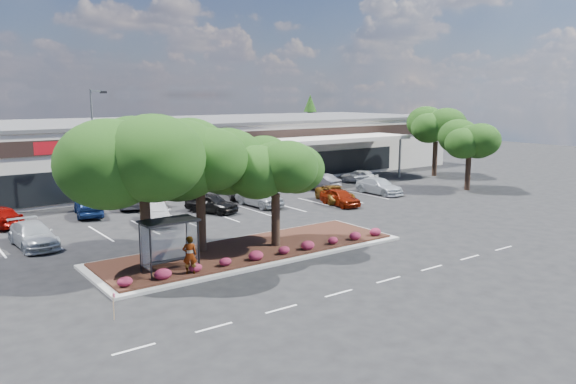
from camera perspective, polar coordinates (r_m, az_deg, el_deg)
ground at (r=30.25m, az=3.58°, el=-7.21°), size 160.00×160.00×0.00m
retail_store at (r=59.38m, az=-17.80°, el=3.85°), size 80.40×25.20×6.25m
landscape_island at (r=32.19m, az=-3.76°, el=-5.93°), size 18.00×6.00×0.26m
lane_markings at (r=38.48m, az=-6.57°, el=-3.53°), size 33.12×20.06×0.01m
shrub_row at (r=30.40m, az=-1.63°, el=-6.11°), size 17.00×0.80×0.50m
bus_shelter at (r=28.23m, az=-12.13°, el=-3.81°), size 2.75×1.55×2.59m
island_tree_west at (r=29.07m, az=-14.41°, el=0.31°), size 7.20×7.20×7.89m
island_tree_mid at (r=31.18m, az=-8.91°, el=0.60°), size 6.60×6.60×7.32m
island_tree_east at (r=32.02m, az=-1.28°, el=0.22°), size 5.80×5.80×6.50m
tree_east_near at (r=55.26m, az=17.89°, el=3.54°), size 5.60×5.60×6.51m
tree_east_far at (r=64.01m, az=14.76°, el=4.98°), size 6.40×6.40×7.62m
conifer_north_east at (r=84.63m, az=2.25°, el=6.87°), size 3.96×3.96×9.00m
person_waiting at (r=27.78m, az=-9.96°, el=-6.31°), size 0.81×0.69×1.89m
light_pole at (r=44.89m, az=-18.94°, el=3.21°), size 1.43×0.50×9.28m
survey_stake at (r=23.73m, az=-17.28°, el=-10.70°), size 0.08×0.14×1.11m
car_1 at (r=36.43m, az=-24.47°, el=-3.98°), size 2.21×5.01×1.43m
car_2 at (r=40.24m, az=-13.24°, el=-1.98°), size 3.33×5.07×1.61m
car_4 at (r=43.13m, az=-7.78°, el=-1.12°), size 3.29×4.64×1.47m
car_5 at (r=45.24m, az=-2.94°, el=-0.41°), size 2.17×4.92×1.65m
car_6 at (r=45.59m, az=5.30°, el=-0.54°), size 1.95×4.14×1.37m
car_7 at (r=47.13m, az=4.82°, el=-0.21°), size 3.72×5.27×1.34m
car_8 at (r=51.49m, az=9.24°, el=0.60°), size 1.99×4.90×1.42m
car_10 at (r=44.09m, az=-19.59°, el=-1.29°), size 2.78×4.92×1.58m
car_11 at (r=46.40m, az=-15.48°, el=-0.63°), size 3.80×5.37×1.44m
car_12 at (r=47.84m, az=-15.08°, el=-0.17°), size 3.42×6.07×1.66m
car_13 at (r=49.15m, az=-5.23°, el=0.29°), size 3.25×4.77×1.49m
car_14 at (r=52.32m, az=-5.55°, el=0.99°), size 2.86×6.19×1.72m
car_15 at (r=55.97m, az=1.01°, el=1.41°), size 2.12×4.68×1.33m
car_16 at (r=53.29m, az=3.07°, el=1.07°), size 2.28×4.77×1.51m
car_17 at (r=57.75m, az=7.21°, el=1.62°), size 2.75×4.33×1.37m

